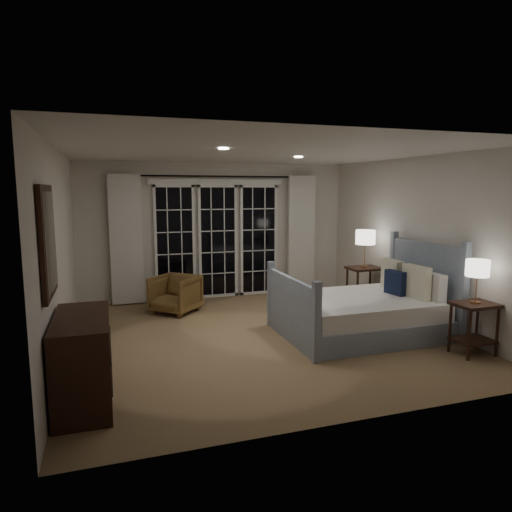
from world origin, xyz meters
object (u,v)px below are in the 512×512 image
object	(u,v)px
nightstand_right	(364,281)
armchair	(175,294)
bed	(365,311)
lamp_left	(478,269)
dresser	(83,360)
lamp_right	(365,238)
nightstand_left	(474,321)

from	to	relation	value
nightstand_right	armchair	bearing A→B (deg)	167.79
bed	lamp_left	world-z (taller)	bed
dresser	armchair	bearing A→B (deg)	66.34
lamp_left	dresser	size ratio (longest dim) A/B	0.45
bed	dresser	bearing A→B (deg)	-164.73
lamp_left	lamp_right	bearing A→B (deg)	91.56
bed	nightstand_left	size ratio (longest dim) A/B	3.34
nightstand_right	dresser	world-z (taller)	dresser
lamp_right	nightstand_right	bearing A→B (deg)	-90.00
armchair	nightstand_left	bearing A→B (deg)	-0.68
lamp_right	armchair	distance (m)	3.32
bed	lamp_left	bearing A→B (deg)	-53.77
lamp_left	lamp_right	size ratio (longest dim) A/B	0.84
nightstand_left	bed	bearing A→B (deg)	126.23
lamp_left	dresser	bearing A→B (deg)	178.30
bed	dresser	world-z (taller)	bed
lamp_right	bed	bearing A→B (deg)	-120.90
bed	nightstand_left	world-z (taller)	bed
lamp_left	armchair	xyz separation A→B (m)	(-3.19, 3.08, -0.76)
lamp_right	dresser	size ratio (longest dim) A/B	0.54
nightstand_right	lamp_right	distance (m)	0.74
bed	lamp_right	size ratio (longest dim) A/B	3.42
lamp_right	armchair	bearing A→B (deg)	167.79
lamp_right	armchair	size ratio (longest dim) A/B	0.92
nightstand_left	armchair	bearing A→B (deg)	135.99
nightstand_right	dresser	distance (m)	4.96
bed	dresser	xyz separation A→B (m)	(-3.65, -1.00, 0.10)
nightstand_left	dresser	size ratio (longest dim) A/B	0.55
dresser	lamp_left	bearing A→B (deg)	-1.70
nightstand_left	lamp_right	size ratio (longest dim) A/B	1.02
nightstand_left	armchair	distance (m)	4.43
armchair	dresser	distance (m)	3.22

